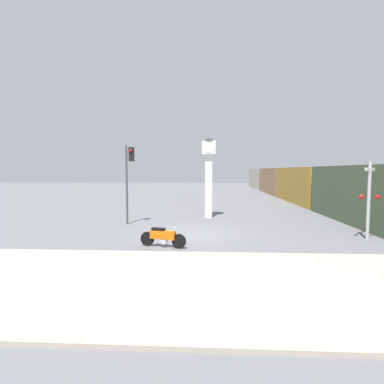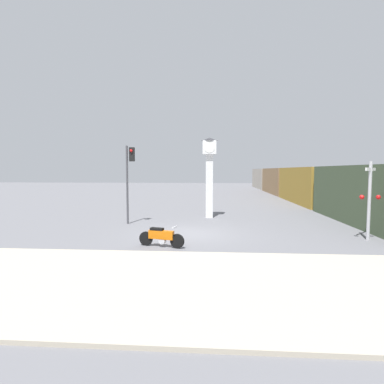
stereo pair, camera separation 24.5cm
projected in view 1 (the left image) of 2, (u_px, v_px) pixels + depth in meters
name	position (u px, v px, depth m)	size (l,w,h in m)	color
ground_plane	(190.00, 234.00, 14.62)	(120.00, 120.00, 0.00)	slate
sidewalk_strip	(175.00, 283.00, 8.11)	(36.00, 6.00, 0.10)	#B2A893
motorcycle	(163.00, 237.00, 12.12)	(1.93, 0.67, 0.87)	black
clock_tower	(209.00, 166.00, 19.57)	(1.05, 1.05, 5.23)	white
freight_train	(288.00, 183.00, 35.03)	(2.80, 46.90, 3.40)	#425138
traffic_light	(129.00, 171.00, 17.20)	(0.50, 0.35, 4.53)	#47474C
railroad_crossing_signal	(369.00, 197.00, 13.36)	(0.90, 0.82, 3.51)	#B7B7BC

